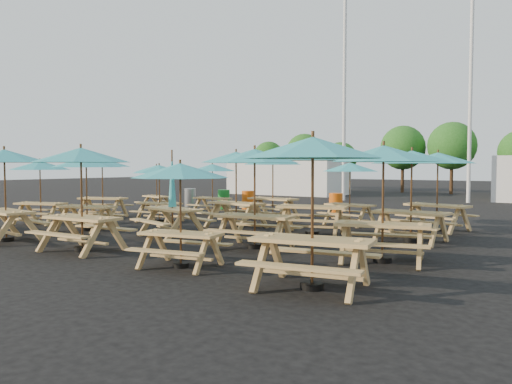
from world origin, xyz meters
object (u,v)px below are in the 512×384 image
Objects in this scene: picnic_unit_15 at (350,170)px; picnic_unit_16 at (313,156)px; picnic_unit_8 at (81,161)px; picnic_unit_9 at (172,201)px; picnic_unit_6 at (159,172)px; picnic_unit_12 at (180,176)px; picnic_unit_13 at (255,161)px; picnic_unit_19 at (438,162)px; waste_bin_0 at (190,198)px; waste_bin_2 at (248,201)px; picnic_unit_2 at (102,166)px; waste_bin_3 at (336,204)px; picnic_unit_14 at (312,159)px; waste_bin_1 at (224,199)px; picnic_unit_5 at (86,166)px; picnic_unit_11 at (273,164)px; picnic_unit_10 at (236,161)px; picnic_unit_3 at (156,171)px; picnic_unit_7 at (212,170)px; picnic_unit_17 at (383,160)px; picnic_unit_4 at (4,161)px; picnic_unit_18 at (412,162)px; picnic_unit_1 at (40,169)px.

picnic_unit_16 is at bearing -60.08° from picnic_unit_15.
picnic_unit_9 is at bearing 84.83° from picnic_unit_8.
picnic_unit_12 is at bearing -50.34° from picnic_unit_6.
picnic_unit_19 is (2.96, 5.88, 0.00)m from picnic_unit_13.
waste_bin_0 and waste_bin_2 have the same top height.
picnic_unit_2 is at bearing 134.64° from picnic_unit_8.
waste_bin_3 is (-4.78, 11.71, -1.74)m from picnic_unit_16.
picnic_unit_2 is 9.13m from picnic_unit_14.
picnic_unit_9 is 2.75× the size of waste_bin_1.
picnic_unit_16 reaches higher than waste_bin_0.
picnic_unit_11 is (3.20, 5.95, 0.09)m from picnic_unit_5.
picnic_unit_10 is 0.94× the size of picnic_unit_14.
picnic_unit_3 is at bearing 106.06° from picnic_unit_5.
picnic_unit_5 is at bearing -85.64° from picnic_unit_7.
picnic_unit_5 is 3.96m from picnic_unit_8.
picnic_unit_6 is 0.78× the size of picnic_unit_17.
picnic_unit_8 is (5.92, -8.54, 0.35)m from picnic_unit_3.
picnic_unit_4 is at bearing -103.40° from picnic_unit_11.
picnic_unit_15 is (3.30, 8.36, -0.28)m from picnic_unit_8.
picnic_unit_3 is 12.38m from picnic_unit_18.
picnic_unit_7 reaches higher than waste_bin_1.
picnic_unit_14 reaches higher than picnic_unit_3.
picnic_unit_13 is at bearing -14.94° from picnic_unit_3.
picnic_unit_5 reaches higher than picnic_unit_7.
picnic_unit_5 is at bearing -22.76° from picnic_unit_1.
picnic_unit_2 is (0.05, 2.65, 0.10)m from picnic_unit_1.
picnic_unit_10 is at bearing 105.07° from picnic_unit_12.
waste_bin_0 is at bearing 150.28° from picnic_unit_10.
picnic_unit_16 reaches higher than waste_bin_2.
picnic_unit_16 is at bearing -39.31° from picnic_unit_7.
picnic_unit_10 is at bearing -36.92° from picnic_unit_7.
picnic_unit_14 is at bearing -22.08° from picnic_unit_7.
picnic_unit_2 is 6.19m from waste_bin_1.
picnic_unit_9 is at bearing 166.36° from picnic_unit_13.
picnic_unit_7 is 0.95× the size of picnic_unit_12.
picnic_unit_8 is at bearing -76.26° from waste_bin_2.
picnic_unit_13 is (3.03, -0.35, 1.12)m from picnic_unit_9.
picnic_unit_7 is 2.36× the size of waste_bin_3.
waste_bin_3 is at bearing 88.45° from picnic_unit_12.
picnic_unit_15 reaches higher than picnic_unit_7.
picnic_unit_14 is at bearing 80.73° from picnic_unit_13.
picnic_unit_12 reaches higher than waste_bin_0.
picnic_unit_9 is (3.08, -5.79, -0.82)m from picnic_unit_7.
picnic_unit_4 is at bearing -53.40° from picnic_unit_3.
picnic_unit_5 is 2.74× the size of waste_bin_3.
picnic_unit_12 is at bearing 168.27° from picnic_unit_16.
waste_bin_2 is at bearing 56.20° from picnic_unit_3.
picnic_unit_14 reaches higher than picnic_unit_7.
picnic_unit_1 reaches higher than picnic_unit_15.
picnic_unit_4 reaches higher than picnic_unit_3.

